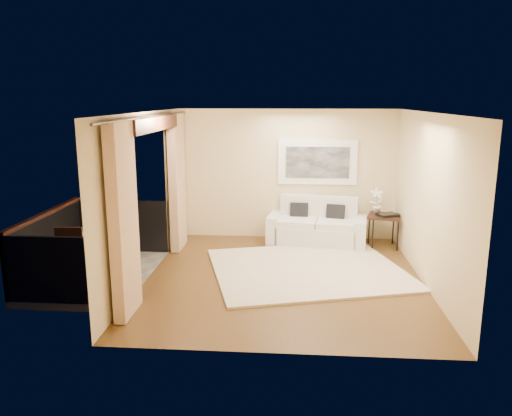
# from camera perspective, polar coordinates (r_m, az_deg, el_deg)

# --- Properties ---
(floor) EXTENTS (5.00, 5.00, 0.00)m
(floor) POSITION_cam_1_polar(r_m,az_deg,el_deg) (8.35, 3.19, -7.99)
(floor) COLOR brown
(floor) RESTS_ON ground
(room_shell) EXTENTS (5.00, 6.40, 5.00)m
(room_shell) POSITION_cam_1_polar(r_m,az_deg,el_deg) (8.16, -11.93, 9.42)
(room_shell) COLOR white
(room_shell) RESTS_ON ground
(balcony) EXTENTS (1.81, 2.60, 1.17)m
(balcony) POSITION_cam_1_polar(r_m,az_deg,el_deg) (8.98, -18.51, -5.97)
(balcony) COLOR #605B56
(balcony) RESTS_ON ground
(curtains) EXTENTS (0.16, 4.80, 2.64)m
(curtains) POSITION_cam_1_polar(r_m,az_deg,el_deg) (8.29, -11.43, 1.23)
(curtains) COLOR tan
(curtains) RESTS_ON ground
(artwork) EXTENTS (1.62, 0.07, 0.92)m
(artwork) POSITION_cam_1_polar(r_m,az_deg,el_deg) (10.38, 7.04, 5.21)
(artwork) COLOR white
(artwork) RESTS_ON room_shell
(rug) EXTENTS (3.80, 3.51, 0.04)m
(rug) POSITION_cam_1_polar(r_m,az_deg,el_deg) (8.74, 5.87, -6.96)
(rug) COLOR beige
(rug) RESTS_ON floor
(sofa) EXTENTS (2.06, 1.11, 0.94)m
(sofa) POSITION_cam_1_polar(r_m,az_deg,el_deg) (10.26, 6.99, -2.20)
(sofa) COLOR silver
(sofa) RESTS_ON floor
(side_table) EXTENTS (0.74, 0.74, 0.66)m
(side_table) POSITION_cam_1_polar(r_m,az_deg,el_deg) (10.17, 14.41, -1.10)
(side_table) COLOR black
(side_table) RESTS_ON floor
(tray) EXTENTS (0.46, 0.41, 0.05)m
(tray) POSITION_cam_1_polar(r_m,az_deg,el_deg) (10.09, 14.82, -0.75)
(tray) COLOR black
(tray) RESTS_ON side_table
(orchid) EXTENTS (0.31, 0.24, 0.52)m
(orchid) POSITION_cam_1_polar(r_m,az_deg,el_deg) (10.22, 13.65, 0.84)
(orchid) COLOR white
(orchid) RESTS_ON side_table
(bistro_table) EXTENTS (0.62, 0.62, 0.67)m
(bistro_table) POSITION_cam_1_polar(r_m,az_deg,el_deg) (8.30, -18.56, -4.55)
(bistro_table) COLOR black
(bistro_table) RESTS_ON balcony
(balcony_chair_far) EXTENTS (0.53, 0.53, 0.98)m
(balcony_chair_far) POSITION_cam_1_polar(r_m,az_deg,el_deg) (8.89, -14.54, -3.26)
(balcony_chair_far) COLOR black
(balcony_chair_far) RESTS_ON balcony
(balcony_chair_near) EXTENTS (0.45, 0.46, 0.98)m
(balcony_chair_near) POSITION_cam_1_polar(r_m,az_deg,el_deg) (8.18, -20.68, -5.04)
(balcony_chair_near) COLOR black
(balcony_chair_near) RESTS_ON balcony
(ice_bucket) EXTENTS (0.18, 0.18, 0.20)m
(ice_bucket) POSITION_cam_1_polar(r_m,az_deg,el_deg) (8.37, -19.55, -3.16)
(ice_bucket) COLOR white
(ice_bucket) RESTS_ON bistro_table
(candle) EXTENTS (0.06, 0.06, 0.07)m
(candle) POSITION_cam_1_polar(r_m,az_deg,el_deg) (8.38, -18.21, -3.51)
(candle) COLOR red
(candle) RESTS_ON bistro_table
(vase) EXTENTS (0.04, 0.04, 0.18)m
(vase) POSITION_cam_1_polar(r_m,az_deg,el_deg) (8.15, -19.32, -3.64)
(vase) COLOR white
(vase) RESTS_ON bistro_table
(glass_a) EXTENTS (0.06, 0.06, 0.12)m
(glass_a) POSITION_cam_1_polar(r_m,az_deg,el_deg) (8.17, -18.22, -3.74)
(glass_a) COLOR white
(glass_a) RESTS_ON bistro_table
(glass_b) EXTENTS (0.06, 0.06, 0.12)m
(glass_b) POSITION_cam_1_polar(r_m,az_deg,el_deg) (8.21, -17.50, -3.60)
(glass_b) COLOR white
(glass_b) RESTS_ON bistro_table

